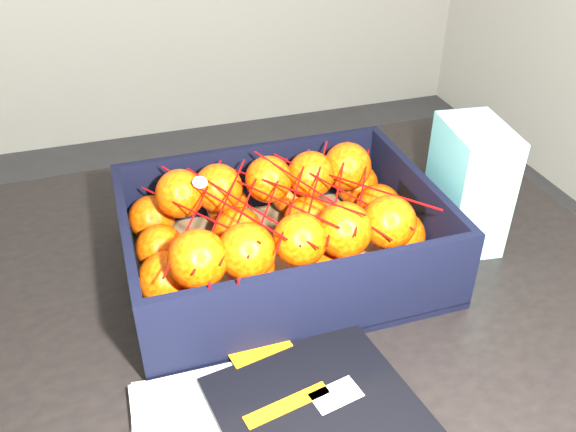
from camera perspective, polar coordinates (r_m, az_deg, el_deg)
name	(u,v)px	position (r m, az deg, el deg)	size (l,w,h in m)	color
table	(223,340)	(0.92, -6.17, -11.53)	(1.21, 0.82, 0.75)	black
produce_crate	(282,247)	(0.86, -0.61, -2.94)	(0.43, 0.32, 0.12)	brown
clementine_heap	(283,229)	(0.84, -0.48, -1.22)	(0.41, 0.30, 0.13)	#EA4504
mesh_net	(278,202)	(0.81, -0.90, 1.32)	(0.35, 0.28, 0.10)	#B60607
retail_carton	(469,185)	(0.93, 16.64, 2.83)	(0.08, 0.13, 0.19)	silver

